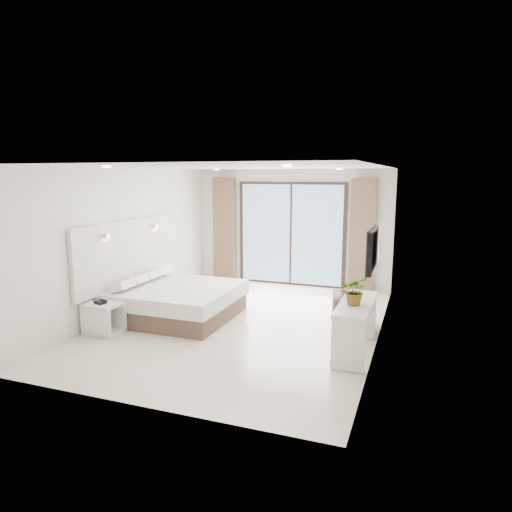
% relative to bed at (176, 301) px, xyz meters
% --- Properties ---
extents(ground, '(6.20, 6.20, 0.00)m').
position_rel_bed_xyz_m(ground, '(1.28, 0.08, -0.30)').
color(ground, beige).
rests_on(ground, ground).
extents(room_shell, '(4.62, 6.22, 2.72)m').
position_rel_bed_xyz_m(room_shell, '(1.08, 0.81, 1.28)').
color(room_shell, silver).
rests_on(room_shell, ground).
extents(bed, '(2.06, 1.96, 0.71)m').
position_rel_bed_xyz_m(bed, '(0.00, 0.00, 0.00)').
color(bed, brown).
rests_on(bed, ground).
extents(nightstand, '(0.60, 0.50, 0.51)m').
position_rel_bed_xyz_m(nightstand, '(-0.67, -1.17, -0.04)').
color(nightstand, white).
rests_on(nightstand, ground).
extents(phone, '(0.21, 0.18, 0.06)m').
position_rel_bed_xyz_m(phone, '(-0.68, -1.22, 0.24)').
color(phone, black).
rests_on(phone, nightstand).
extents(console_desk, '(0.46, 1.47, 0.77)m').
position_rel_bed_xyz_m(console_desk, '(3.32, -0.62, 0.25)').
color(console_desk, white).
rests_on(console_desk, ground).
extents(plant, '(0.39, 0.43, 0.33)m').
position_rel_bed_xyz_m(plant, '(3.32, -0.76, 0.63)').
color(plant, '#33662D').
rests_on(plant, console_desk).
extents(armchair, '(0.74, 0.78, 0.69)m').
position_rel_bed_xyz_m(armchair, '(3.13, 0.48, 0.04)').
color(armchair, '#836755').
rests_on(armchair, ground).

